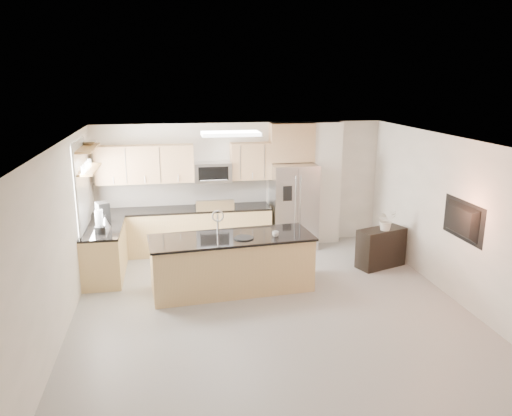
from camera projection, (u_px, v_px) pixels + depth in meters
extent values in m
plane|color=gray|center=(271.00, 309.00, 7.76)|extent=(6.50, 6.50, 0.00)
cube|color=white|center=(272.00, 142.00, 7.10)|extent=(6.00, 6.50, 0.02)
cube|color=beige|center=(240.00, 185.00, 10.53)|extent=(6.00, 0.02, 2.60)
cube|color=beige|center=(347.00, 338.00, 4.34)|extent=(6.00, 0.02, 2.60)
cube|color=beige|center=(61.00, 241.00, 6.93)|extent=(0.02, 6.50, 2.60)
cube|color=beige|center=(456.00, 220.00, 7.93)|extent=(0.02, 6.50, 2.60)
cube|color=tan|center=(184.00, 231.00, 10.23)|extent=(3.55, 0.65, 0.88)
cube|color=black|center=(183.00, 209.00, 10.12)|extent=(3.55, 0.66, 0.04)
cube|color=silver|center=(182.00, 193.00, 10.34)|extent=(3.55, 0.02, 0.52)
cube|color=tan|center=(105.00, 253.00, 8.97)|extent=(0.65, 1.50, 0.88)
cube|color=black|center=(103.00, 228.00, 8.85)|extent=(0.66, 1.50, 0.04)
cube|color=black|center=(214.00, 229.00, 10.33)|extent=(0.76, 0.64, 0.90)
cube|color=black|center=(214.00, 207.00, 10.22)|extent=(0.76, 0.62, 0.03)
cube|color=#B8B9BB|center=(215.00, 206.00, 9.90)|extent=(0.76, 0.04, 0.22)
cube|color=tan|center=(145.00, 164.00, 9.91)|extent=(1.92, 0.33, 0.75)
cube|color=tan|center=(251.00, 161.00, 10.27)|extent=(0.82, 0.33, 0.75)
cube|color=#B8B9BB|center=(213.00, 172.00, 10.15)|extent=(0.76, 0.40, 0.40)
cube|color=black|center=(214.00, 174.00, 9.97)|extent=(0.60, 0.02, 0.28)
cube|color=#B8B9BB|center=(293.00, 206.00, 10.45)|extent=(0.92, 0.75, 1.78)
cube|color=gray|center=(298.00, 210.00, 10.09)|extent=(0.02, 0.01, 1.69)
cube|color=black|center=(288.00, 194.00, 9.95)|extent=(0.18, 0.03, 0.30)
cube|color=white|center=(325.00, 183.00, 10.69)|extent=(0.60, 0.30, 2.60)
cube|color=white|center=(81.00, 188.00, 8.61)|extent=(0.03, 1.05, 1.55)
cube|color=silver|center=(82.00, 188.00, 8.61)|extent=(0.03, 1.15, 1.65)
cube|color=olive|center=(88.00, 169.00, 8.65)|extent=(0.30, 1.20, 0.04)
cube|color=olive|center=(87.00, 148.00, 8.55)|extent=(0.30, 1.20, 0.04)
cube|color=white|center=(231.00, 134.00, 8.57)|extent=(1.00, 0.50, 0.06)
cube|color=tan|center=(232.00, 264.00, 8.40)|extent=(2.72, 1.14, 0.90)
cube|color=black|center=(231.00, 238.00, 8.28)|extent=(2.78, 1.20, 0.04)
cube|color=black|center=(219.00, 239.00, 8.25)|extent=(0.56, 0.41, 0.01)
cylinder|color=#B8B9BB|center=(218.00, 224.00, 8.41)|extent=(0.03, 0.03, 0.34)
torus|color=#B8B9BB|center=(218.00, 216.00, 8.31)|extent=(0.21, 0.03, 0.21)
cube|color=black|center=(381.00, 248.00, 9.44)|extent=(1.01, 0.68, 0.74)
imported|color=silver|center=(275.00, 234.00, 8.27)|extent=(0.15, 0.15, 0.09)
cylinder|color=black|center=(244.00, 238.00, 8.18)|extent=(0.33, 0.33, 0.02)
cylinder|color=black|center=(100.00, 230.00, 8.48)|extent=(0.18, 0.18, 0.12)
cylinder|color=silver|center=(99.00, 218.00, 8.43)|extent=(0.13, 0.13, 0.29)
cone|color=#B8B9BB|center=(105.00, 222.00, 8.81)|extent=(0.18, 0.18, 0.20)
cylinder|color=black|center=(105.00, 216.00, 8.78)|extent=(0.04, 0.04, 0.04)
cube|color=black|center=(103.00, 213.00, 9.08)|extent=(0.29, 0.31, 0.38)
cylinder|color=#B8B9BB|center=(103.00, 218.00, 9.04)|extent=(0.12, 0.12, 0.14)
imported|color=#B8B9BB|center=(89.00, 142.00, 8.87)|extent=(0.40, 0.40, 0.08)
imported|color=beige|center=(386.00, 215.00, 9.20)|extent=(0.61, 0.56, 0.60)
imported|color=black|center=(458.00, 221.00, 7.71)|extent=(0.14, 1.08, 0.62)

